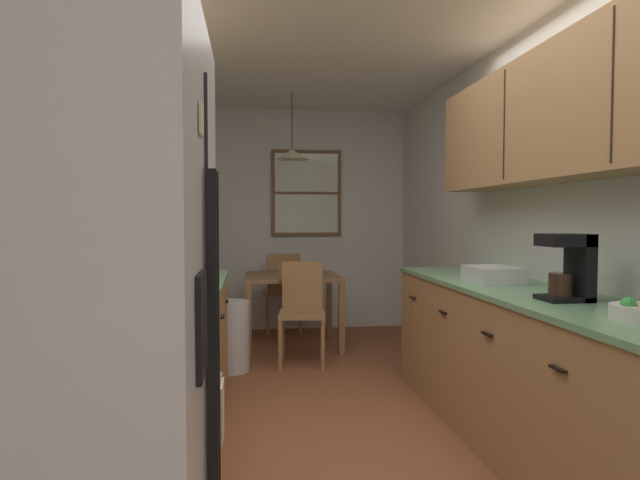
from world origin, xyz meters
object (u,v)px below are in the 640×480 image
object	(u,v)px
refrigerator	(62,388)
dining_chair_far	(282,288)
dining_chair_near	(302,307)
trash_bin	(229,336)
microwave_over_range	(86,133)
coffee_maker	(571,266)
dish_rack	(493,275)
dining_table	(292,285)
table_serving_bowl	(288,272)
stove_range	(124,438)
storage_canister	(143,288)

from	to	relation	value
refrigerator	dining_chair_far	world-z (taller)	refrigerator
dining_chair_near	trash_bin	size ratio (longest dim) A/B	1.52
microwave_over_range	coffee_maker	world-z (taller)	microwave_over_range
dish_rack	trash_bin	bearing A→B (deg)	139.11
dining_table	coffee_maker	world-z (taller)	coffee_maker
refrigerator	table_serving_bowl	xyz separation A→B (m)	(0.81, 4.00, -0.14)
stove_range	coffee_maker	bearing A→B (deg)	9.12
dining_table	dish_rack	size ratio (longest dim) A/B	2.75
storage_canister	dish_rack	xyz separation A→B (m)	(1.96, 0.60, -0.03)
dining_table	dish_rack	xyz separation A→B (m)	(1.06, -2.25, 0.34)
dining_chair_near	coffee_maker	distance (m)	2.62
dining_table	storage_canister	world-z (taller)	storage_canister
dining_chair_far	stove_range	bearing A→B (deg)	-101.99
coffee_maker	dining_chair_near	bearing A→B (deg)	114.73
dining_table	coffee_maker	size ratio (longest dim) A/B	2.91
trash_bin	storage_canister	bearing A→B (deg)	-98.38
microwave_over_range	trash_bin	world-z (taller)	microwave_over_range
dining_chair_near	table_serving_bowl	world-z (taller)	dining_chair_near
dining_table	dining_chair_far	xyz separation A→B (m)	(-0.06, 0.64, -0.11)
dish_rack	coffee_maker	bearing A→B (deg)	-86.11
storage_canister	microwave_over_range	bearing A→B (deg)	-103.85
refrigerator	microwave_over_range	world-z (taller)	refrigerator
coffee_maker	refrigerator	bearing A→B (deg)	-152.06
microwave_over_range	dining_chair_far	size ratio (longest dim) A/B	0.62
stove_range	dish_rack	bearing A→B (deg)	27.89
storage_canister	coffee_maker	size ratio (longest dim) A/B	0.50
refrigerator	dining_chair_near	bearing A→B (deg)	75.05
dining_table	dining_chair_near	world-z (taller)	dining_chair_near
dining_chair_far	storage_canister	size ratio (longest dim) A/B	5.60
dining_chair_near	storage_canister	distance (m)	2.45
dining_table	dining_chair_far	size ratio (longest dim) A/B	1.04
dining_table	trash_bin	size ratio (longest dim) A/B	1.58
dining_chair_far	storage_canister	xyz separation A→B (m)	(-0.84, -3.49, 0.48)
refrigerator	stove_range	xyz separation A→B (m)	(-0.03, 0.72, -0.42)
refrigerator	stove_range	bearing A→B (deg)	92.54
refrigerator	storage_canister	size ratio (longest dim) A/B	11.13
dining_chair_far	table_serving_bowl	world-z (taller)	dining_chair_far
storage_canister	dish_rack	size ratio (longest dim) A/B	0.47
stove_range	dining_chair_near	xyz separation A→B (m)	(0.93, 2.65, 0.03)
refrigerator	trash_bin	bearing A→B (deg)	85.31
dining_table	microwave_over_range	bearing A→B (deg)	-107.04
coffee_maker	dish_rack	bearing A→B (deg)	93.89
stove_range	refrigerator	bearing A→B (deg)	-87.46
dining_table	dining_chair_far	bearing A→B (deg)	95.41
coffee_maker	dish_rack	distance (m)	0.72
refrigerator	coffee_maker	size ratio (longest dim) A/B	5.56
microwave_over_range	storage_canister	distance (m)	0.77
dining_table	coffee_maker	distance (m)	3.20
stove_range	storage_canister	size ratio (longest dim) A/B	6.85
stove_range	trash_bin	distance (m)	2.50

